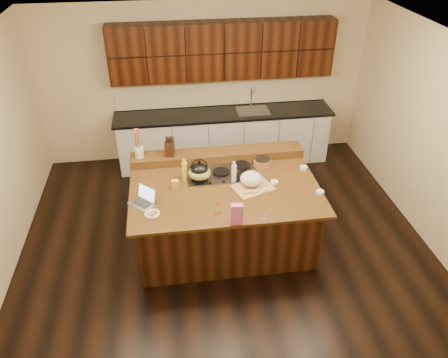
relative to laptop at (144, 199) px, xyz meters
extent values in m
cube|color=black|center=(1.01, 0.21, -0.98)|extent=(5.50, 5.00, 0.01)
cube|color=silver|center=(1.01, 0.21, 1.73)|extent=(5.50, 5.00, 0.01)
cube|color=beige|center=(1.01, 2.71, 0.38)|extent=(5.50, 0.01, 2.70)
cube|color=beige|center=(1.01, -2.30, 0.38)|extent=(5.50, 0.01, 2.70)
cube|color=beige|center=(3.76, 0.21, 0.38)|extent=(0.01, 5.00, 2.70)
cube|color=black|center=(1.01, 0.21, -0.53)|extent=(2.22, 1.42, 0.88)
cube|color=black|center=(1.01, 0.21, -0.07)|extent=(2.40, 1.60, 0.04)
cube|color=black|center=(1.01, 0.91, 0.01)|extent=(2.40, 0.30, 0.12)
cube|color=gray|center=(1.01, 0.51, -0.05)|extent=(0.92, 0.52, 0.02)
cylinder|color=black|center=(0.71, 0.64, -0.03)|extent=(0.22, 0.22, 0.03)
cylinder|color=black|center=(1.31, 0.64, -0.03)|extent=(0.22, 0.22, 0.03)
cylinder|color=black|center=(0.71, 0.38, -0.03)|extent=(0.22, 0.22, 0.03)
cylinder|color=black|center=(1.31, 0.38, -0.03)|extent=(0.22, 0.22, 0.03)
cylinder|color=black|center=(1.01, 0.51, -0.03)|extent=(0.22, 0.22, 0.03)
cube|color=silver|center=(1.31, 2.38, -0.52)|extent=(3.60, 0.62, 0.90)
cube|color=black|center=(1.31, 2.38, -0.05)|extent=(3.70, 0.66, 0.04)
cube|color=gray|center=(1.81, 2.38, -0.04)|extent=(0.55, 0.42, 0.01)
cylinder|color=gray|center=(1.81, 2.56, 0.15)|extent=(0.02, 0.02, 0.36)
cube|color=black|center=(1.31, 2.53, 0.98)|extent=(3.60, 0.34, 0.90)
cube|color=beige|center=(1.31, 2.69, 0.23)|extent=(3.60, 0.03, 0.50)
ellipsoid|color=black|center=(0.71, 0.38, 0.10)|extent=(0.28, 0.28, 0.21)
ellipsoid|color=olive|center=(0.71, 0.38, 0.07)|extent=(0.38, 0.38, 0.16)
cube|color=#B7B7BC|center=(-0.03, -0.03, -0.05)|extent=(0.35, 0.35, 0.01)
cube|color=black|center=(-0.03, -0.03, -0.04)|extent=(0.26, 0.26, 0.00)
cube|color=#B7B7BC|center=(0.04, 0.04, 0.05)|extent=(0.25, 0.25, 0.19)
cube|color=silver|center=(0.04, 0.03, 0.05)|extent=(0.22, 0.22, 0.16)
cylinder|color=yellow|center=(0.52, 0.42, 0.08)|extent=(0.08, 0.08, 0.27)
cylinder|color=silver|center=(1.14, 0.29, 0.07)|extent=(0.07, 0.07, 0.25)
cube|color=tan|center=(1.36, 0.10, -0.04)|extent=(0.57, 0.49, 0.02)
ellipsoid|color=white|center=(1.34, 0.17, 0.05)|extent=(0.28, 0.28, 0.17)
cube|color=#EDD872|center=(1.27, -0.01, -0.02)|extent=(0.10, 0.03, 0.03)
cube|color=#EDD872|center=(1.37, -0.01, -0.02)|extent=(0.10, 0.03, 0.03)
cube|color=#EDD872|center=(1.48, -0.01, -0.02)|extent=(0.10, 0.03, 0.03)
cylinder|color=gray|center=(1.46, 0.09, -0.03)|extent=(0.18, 0.08, 0.01)
cylinder|color=white|center=(2.16, -0.12, -0.03)|extent=(0.12, 0.12, 0.04)
cylinder|color=white|center=(1.65, 0.16, -0.03)|extent=(0.13, 0.13, 0.04)
cylinder|color=white|center=(2.12, 0.46, -0.03)|extent=(0.12, 0.12, 0.04)
cylinder|color=#996B3F|center=(1.59, 0.64, -0.01)|extent=(0.29, 0.29, 0.09)
cone|color=silver|center=(1.39, -0.47, -0.02)|extent=(0.09, 0.09, 0.07)
cube|color=pink|center=(1.04, -0.54, 0.07)|extent=(0.14, 0.09, 0.25)
cylinder|color=white|center=(0.09, -0.25, -0.05)|extent=(0.19, 0.19, 0.01)
cube|color=gold|center=(0.38, 0.23, 0.01)|extent=(0.10, 0.07, 0.13)
cylinder|color=white|center=(-0.06, 0.91, 0.14)|extent=(0.15, 0.15, 0.14)
cube|color=black|center=(0.35, 0.91, 0.18)|extent=(0.14, 0.20, 0.22)
ellipsoid|color=red|center=(0.87, -0.34, -0.04)|extent=(0.02, 0.02, 0.02)
ellipsoid|color=#198C26|center=(0.80, -0.17, -0.04)|extent=(0.02, 0.02, 0.02)
ellipsoid|color=red|center=(1.09, -0.34, -0.04)|extent=(0.02, 0.02, 0.02)
ellipsoid|color=#198C26|center=(1.05, -0.31, -0.04)|extent=(0.02, 0.02, 0.02)
ellipsoid|color=red|center=(0.88, -0.18, -0.04)|extent=(0.02, 0.02, 0.02)
ellipsoid|color=#198C26|center=(1.17, -0.33, -0.04)|extent=(0.02, 0.02, 0.02)
ellipsoid|color=red|center=(0.82, -0.35, -0.04)|extent=(0.02, 0.02, 0.02)
ellipsoid|color=#198C26|center=(0.77, -0.25, -0.04)|extent=(0.02, 0.02, 0.02)
ellipsoid|color=red|center=(1.09, -0.31, -0.04)|extent=(0.02, 0.02, 0.02)
camera|label=1|loc=(0.36, -4.34, 3.08)|focal=35.00mm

